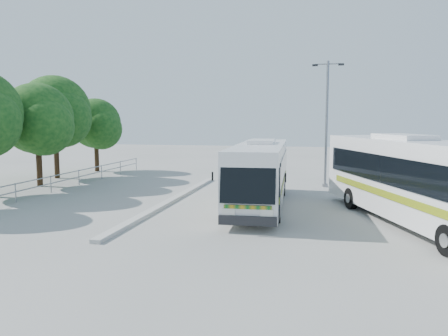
% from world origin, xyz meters
% --- Properties ---
extents(ground, '(100.00, 100.00, 0.00)m').
position_xyz_m(ground, '(0.00, 0.00, 0.00)').
color(ground, '#9E9E99').
rests_on(ground, ground).
extents(kerb_divider, '(0.40, 16.00, 0.15)m').
position_xyz_m(kerb_divider, '(-2.30, 2.00, 0.07)').
color(kerb_divider, '#B2B2AD').
rests_on(kerb_divider, ground).
extents(railing, '(0.06, 22.00, 1.00)m').
position_xyz_m(railing, '(-10.00, 4.00, 0.74)').
color(railing, gray).
rests_on(railing, ground).
extents(tree_far_c, '(4.97, 4.69, 6.49)m').
position_xyz_m(tree_far_c, '(-12.12, 5.10, 4.26)').
color(tree_far_c, '#382314').
rests_on(tree_far_c, ground).
extents(tree_far_d, '(5.62, 5.30, 7.33)m').
position_xyz_m(tree_far_d, '(-13.31, 8.80, 4.82)').
color(tree_far_d, '#382314').
rests_on(tree_far_d, ground).
extents(tree_far_e, '(4.54, 4.28, 5.92)m').
position_xyz_m(tree_far_e, '(-12.63, 13.30, 3.89)').
color(tree_far_e, '#382314').
rests_on(tree_far_e, ground).
extents(coach_main, '(2.76, 10.99, 3.02)m').
position_xyz_m(coach_main, '(2.28, 1.82, 1.66)').
color(coach_main, silver).
rests_on(coach_main, ground).
extents(coach_adjacent, '(6.38, 12.36, 3.40)m').
position_xyz_m(coach_adjacent, '(8.82, -0.82, 1.86)').
color(coach_adjacent, silver).
rests_on(coach_adjacent, ground).
extents(lamppost, '(1.90, 0.24, 7.78)m').
position_xyz_m(lamppost, '(5.47, 8.75, 4.29)').
color(lamppost, gray).
rests_on(lamppost, ground).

